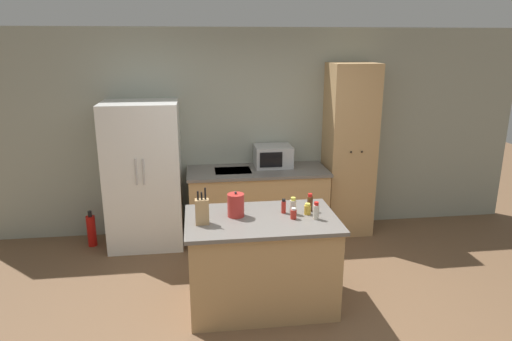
{
  "coord_description": "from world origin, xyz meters",
  "views": [
    {
      "loc": [
        -0.69,
        -3.42,
        2.43
      ],
      "look_at": [
        -0.05,
        1.4,
        1.05
      ],
      "focal_mm": 32.0,
      "sensor_mm": 36.0,
      "label": 1
    }
  ],
  "objects": [
    {
      "name": "ground_plane",
      "position": [
        0.0,
        0.0,
        0.0
      ],
      "size": [
        14.0,
        14.0,
        0.0
      ],
      "primitive_type": "plane",
      "color": "brown"
    },
    {
      "name": "wall_back",
      "position": [
        0.0,
        2.33,
        1.3
      ],
      "size": [
        7.2,
        0.06,
        2.6
      ],
      "color": "#9EA393",
      "rests_on": "ground_plane"
    },
    {
      "name": "refrigerator",
      "position": [
        -1.33,
        1.96,
        0.88
      ],
      "size": [
        0.88,
        0.7,
        1.76
      ],
      "color": "white",
      "rests_on": "ground_plane"
    },
    {
      "name": "back_counter",
      "position": [
        0.05,
        1.97,
        0.45
      ],
      "size": [
        1.74,
        0.71,
        0.9
      ],
      "color": "tan",
      "rests_on": "ground_plane"
    },
    {
      "name": "pantry_cabinet",
      "position": [
        1.24,
        2.04,
        1.09
      ],
      "size": [
        0.58,
        0.55,
        2.18
      ],
      "color": "tan",
      "rests_on": "ground_plane"
    },
    {
      "name": "kitchen_island",
      "position": [
        -0.13,
        0.42,
        0.44
      ],
      "size": [
        1.39,
        0.87,
        0.88
      ],
      "color": "tan",
      "rests_on": "ground_plane"
    },
    {
      "name": "microwave",
      "position": [
        0.26,
        2.09,
        1.03
      ],
      "size": [
        0.46,
        0.38,
        0.27
      ],
      "color": "#B2B5B7",
      "rests_on": "back_counter"
    },
    {
      "name": "knife_block",
      "position": [
        -0.66,
        0.34,
        1.0
      ],
      "size": [
        0.12,
        0.08,
        0.33
      ],
      "color": "tan",
      "rests_on": "kitchen_island"
    },
    {
      "name": "spice_bottle_tall_dark",
      "position": [
        0.31,
        0.45,
        0.93
      ],
      "size": [
        0.06,
        0.06,
        0.11
      ],
      "color": "gold",
      "rests_on": "kitchen_island"
    },
    {
      "name": "spice_bottle_short_red",
      "position": [
        0.16,
        0.36,
        0.93
      ],
      "size": [
        0.06,
        0.06,
        0.1
      ],
      "color": "#B2281E",
      "rests_on": "kitchen_island"
    },
    {
      "name": "spice_bottle_amber_oil",
      "position": [
        0.18,
        0.48,
        0.96
      ],
      "size": [
        0.06,
        0.06,
        0.16
      ],
      "color": "beige",
      "rests_on": "kitchen_island"
    },
    {
      "name": "spice_bottle_green_herb",
      "position": [
        0.35,
        0.54,
        0.96
      ],
      "size": [
        0.05,
        0.05,
        0.17
      ],
      "color": "#563319",
      "rests_on": "kitchen_island"
    },
    {
      "name": "spice_bottle_pale_salt",
      "position": [
        0.36,
        0.32,
        0.96
      ],
      "size": [
        0.05,
        0.05,
        0.16
      ],
      "color": "beige",
      "rests_on": "kitchen_island"
    },
    {
      "name": "spice_bottle_orange_cap",
      "position": [
        0.09,
        0.51,
        0.94
      ],
      "size": [
        0.04,
        0.04,
        0.14
      ],
      "color": "#B2281E",
      "rests_on": "kitchen_island"
    },
    {
      "name": "kettle",
      "position": [
        -0.36,
        0.49,
        0.99
      ],
      "size": [
        0.15,
        0.15,
        0.24
      ],
      "color": "#B72D28",
      "rests_on": "kitchen_island"
    },
    {
      "name": "fire_extinguisher",
      "position": [
        -2.01,
        1.97,
        0.2
      ],
      "size": [
        0.11,
        0.11,
        0.45
      ],
      "color": "red",
      "rests_on": "ground_plane"
    }
  ]
}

